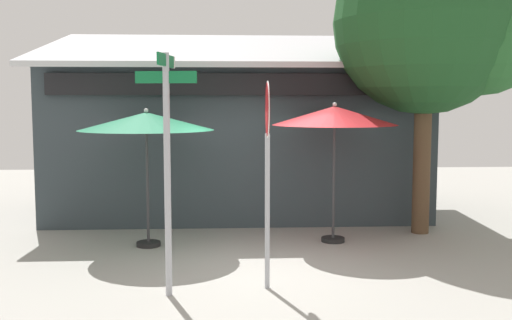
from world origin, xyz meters
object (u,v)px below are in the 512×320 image
at_px(stop_sign, 267,145).
at_px(patio_umbrella_forest_green_left, 146,122).
at_px(street_sign_post, 167,151).
at_px(patio_umbrella_crimson_center, 335,117).
at_px(shade_tree, 435,26).

distance_m(stop_sign, patio_umbrella_forest_green_left, 3.27).
xyz_separation_m(street_sign_post, patio_umbrella_crimson_center, (2.81, 2.97, 0.37)).
height_order(patio_umbrella_crimson_center, shade_tree, shade_tree).
relative_size(patio_umbrella_forest_green_left, shade_tree, 0.42).
bearing_deg(stop_sign, patio_umbrella_crimson_center, 62.24).
bearing_deg(patio_umbrella_forest_green_left, street_sign_post, -77.35).
bearing_deg(stop_sign, patio_umbrella_forest_green_left, 127.74).
relative_size(stop_sign, patio_umbrella_forest_green_left, 1.16).
relative_size(patio_umbrella_crimson_center, shade_tree, 0.44).
xyz_separation_m(stop_sign, patio_umbrella_forest_green_left, (-1.99, 2.58, 0.22)).
distance_m(patio_umbrella_forest_green_left, shade_tree, 5.85).
bearing_deg(street_sign_post, shade_tree, 36.25).
distance_m(patio_umbrella_forest_green_left, patio_umbrella_crimson_center, 3.44).
bearing_deg(shade_tree, street_sign_post, -143.75).
xyz_separation_m(patio_umbrella_forest_green_left, patio_umbrella_crimson_center, (3.44, 0.17, 0.09)).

